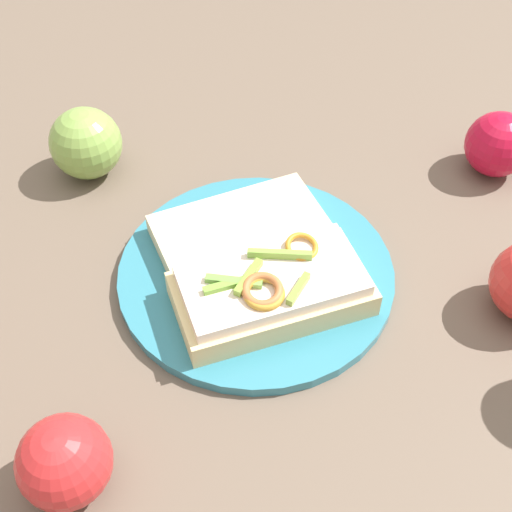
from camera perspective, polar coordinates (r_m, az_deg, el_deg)
name	(u,v)px	position (r m, az deg, el deg)	size (l,w,h in m)	color
ground_plane	(256,277)	(0.69, 0.00, -1.75)	(2.00, 2.00, 0.00)	brown
plate	(256,273)	(0.69, 0.00, -1.44)	(0.27, 0.27, 0.01)	teal
sandwich	(271,289)	(0.64, 1.27, -2.75)	(0.19, 0.13, 0.05)	beige
bread_slice_side	(242,232)	(0.70, -1.17, 1.94)	(0.17, 0.10, 0.02)	beige
apple_0	(65,462)	(0.56, -15.40, -15.94)	(0.07, 0.07, 0.07)	red
apple_2	(498,144)	(0.83, 19.19, 8.63)	(0.07, 0.07, 0.07)	#B70E2B
apple_4	(86,143)	(0.80, -13.76, 8.95)	(0.08, 0.08, 0.08)	#7DA448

